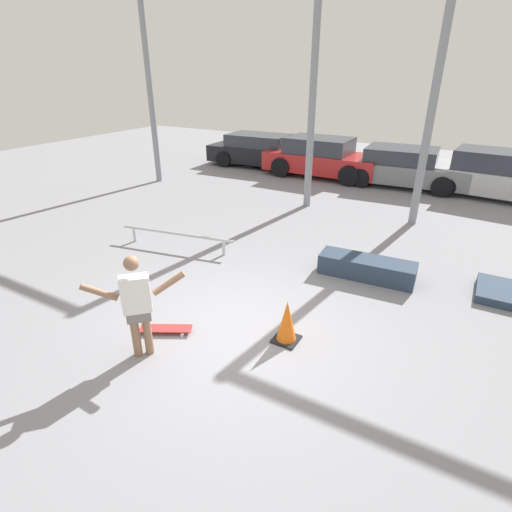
# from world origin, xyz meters

# --- Properties ---
(ground_plane) EXTENTS (36.00, 36.00, 0.00)m
(ground_plane) POSITION_xyz_m (0.00, 0.00, 0.00)
(ground_plane) COLOR gray
(skateboarder) EXTENTS (1.01, 1.02, 1.54)m
(skateboarder) POSITION_xyz_m (-0.82, -1.08, 0.85)
(skateboarder) COLOR #8C664C
(skateboarder) RESTS_ON ground_plane
(skateboard) EXTENTS (0.80, 0.57, 0.08)m
(skateboard) POSITION_xyz_m (-0.90, -0.53, 0.06)
(skateboard) COLOR red
(skateboard) RESTS_ON ground_plane
(grind_box) EXTENTS (1.84, 0.68, 0.39)m
(grind_box) POSITION_xyz_m (1.28, 2.79, 0.20)
(grind_box) COLOR #28384C
(grind_box) RESTS_ON ground_plane
(grind_rail) EXTENTS (2.75, 0.56, 0.37)m
(grind_rail) POSITION_xyz_m (-2.82, 2.06, 0.30)
(grind_rail) COLOR #B7BABF
(grind_rail) RESTS_ON ground_plane
(canopy_support_left) EXTENTS (5.97, 0.20, 5.73)m
(canopy_support_left) POSITION_xyz_m (-4.38, 6.37, 3.54)
(canopy_support_left) COLOR gray
(canopy_support_left) RESTS_ON ground_plane
(parked_car_black) EXTENTS (4.47, 2.01, 1.28)m
(parked_car_black) POSITION_xyz_m (-5.22, 10.29, 0.62)
(parked_car_black) COLOR black
(parked_car_black) RESTS_ON ground_plane
(parked_car_red) EXTENTS (4.22, 1.92, 1.41)m
(parked_car_red) POSITION_xyz_m (-2.47, 9.93, 0.68)
(parked_car_red) COLOR red
(parked_car_red) RESTS_ON ground_plane
(parked_car_grey) EXTENTS (4.22, 2.18, 1.27)m
(parked_car_grey) POSITION_xyz_m (0.46, 10.10, 0.62)
(parked_car_grey) COLOR slate
(parked_car_grey) RESTS_ON ground_plane
(parked_car_silver) EXTENTS (4.37, 2.18, 1.43)m
(parked_car_silver) POSITION_xyz_m (3.28, 10.11, 0.68)
(parked_car_silver) COLOR #B7BABF
(parked_car_silver) RESTS_ON ground_plane
(traffic_cone) EXTENTS (0.37, 0.37, 0.67)m
(traffic_cone) POSITION_xyz_m (0.80, 0.21, 0.33)
(traffic_cone) COLOR black
(traffic_cone) RESTS_ON ground_plane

